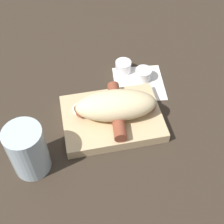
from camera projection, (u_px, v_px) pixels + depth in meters
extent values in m
plane|color=#33281E|center=(112.00, 122.00, 0.70)|extent=(3.00, 3.00, 0.00)
cube|color=tan|center=(112.00, 118.00, 0.69)|extent=(0.22, 0.16, 0.02)
ellipsoid|color=beige|center=(116.00, 104.00, 0.66)|extent=(0.18, 0.09, 0.06)
cylinder|color=brown|center=(116.00, 109.00, 0.67)|extent=(0.04, 0.15, 0.03)
sphere|color=brown|center=(82.00, 112.00, 0.67)|extent=(0.03, 0.03, 0.03)
sphere|color=brown|center=(151.00, 106.00, 0.68)|extent=(0.03, 0.03, 0.03)
cylinder|color=#F99E4C|center=(82.00, 105.00, 0.70)|extent=(0.03, 0.03, 0.00)
cylinder|color=orange|center=(86.00, 108.00, 0.69)|extent=(0.02, 0.02, 0.00)
torus|color=silver|center=(81.00, 109.00, 0.69)|extent=(0.04, 0.04, 0.00)
cube|color=white|center=(139.00, 83.00, 0.77)|extent=(0.13, 0.13, 0.00)
cylinder|color=white|center=(143.00, 75.00, 0.77)|extent=(0.04, 0.04, 0.03)
cylinder|color=white|center=(143.00, 77.00, 0.78)|extent=(0.03, 0.03, 0.01)
cylinder|color=white|center=(123.00, 67.00, 0.79)|extent=(0.04, 0.04, 0.03)
cylinder|color=white|center=(123.00, 70.00, 0.80)|extent=(0.03, 0.03, 0.01)
cylinder|color=silver|center=(28.00, 150.00, 0.59)|extent=(0.07, 0.07, 0.11)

